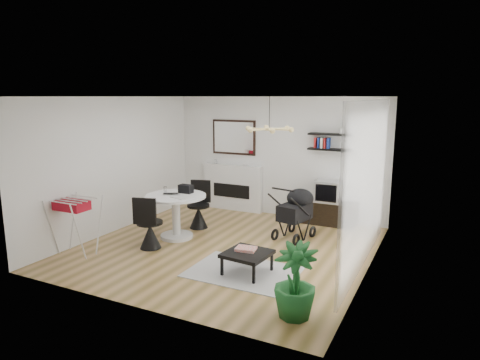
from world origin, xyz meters
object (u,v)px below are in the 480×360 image
at_px(fireplace, 233,182).
at_px(potted_plant, 295,281).
at_px(tv_console, 325,212).
at_px(dining_table, 176,210).
at_px(crt_tv, 329,191).
at_px(drying_rack, 76,225).
at_px(stroller, 296,215).
at_px(coffee_table, 247,254).

height_order(fireplace, potted_plant, fireplace).
distance_m(tv_console, dining_table, 3.23).
distance_m(tv_console, crt_tv, 0.48).
bearing_deg(drying_rack, crt_tv, 46.08).
bearing_deg(drying_rack, tv_console, 46.51).
xyz_separation_m(crt_tv, dining_table, (-2.39, -2.20, -0.16)).
relative_size(dining_table, drying_rack, 1.17).
xyz_separation_m(fireplace, dining_table, (-0.02, -2.36, -0.12)).
distance_m(drying_rack, stroller, 4.02).
xyz_separation_m(tv_console, crt_tv, (0.05, -0.00, 0.48)).
relative_size(drying_rack, coffee_table, 1.38).
bearing_deg(stroller, crt_tv, 87.08).
relative_size(fireplace, dining_table, 1.86).
height_order(drying_rack, potted_plant, drying_rack).
xyz_separation_m(tv_console, potted_plant, (0.72, -4.08, 0.23)).
bearing_deg(potted_plant, crt_tv, 99.29).
xyz_separation_m(crt_tv, potted_plant, (0.67, -4.08, -0.25)).
bearing_deg(coffee_table, potted_plant, -40.72).
relative_size(fireplace, potted_plant, 2.27).
bearing_deg(stroller, potted_plant, -58.63).
distance_m(dining_table, stroller, 2.32).
bearing_deg(stroller, fireplace, 159.87).
bearing_deg(tv_console, crt_tv, -3.79).
height_order(crt_tv, dining_table, crt_tv).
relative_size(tv_console, coffee_table, 1.83).
xyz_separation_m(fireplace, drying_rack, (-1.07, -3.85, -0.16)).
relative_size(crt_tv, dining_table, 0.45).
bearing_deg(crt_tv, tv_console, 176.21).
xyz_separation_m(fireplace, crt_tv, (2.38, -0.17, 0.04)).
bearing_deg(fireplace, potted_plant, -54.38).
height_order(tv_console, stroller, stroller).
distance_m(crt_tv, potted_plant, 4.14).
height_order(fireplace, tv_console, fireplace).
bearing_deg(fireplace, tv_console, -4.02).
distance_m(fireplace, stroller, 2.45).
height_order(crt_tv, potted_plant, same).
relative_size(fireplace, crt_tv, 4.12).
height_order(dining_table, drying_rack, drying_rack).
xyz_separation_m(fireplace, tv_console, (2.33, -0.16, -0.44)).
xyz_separation_m(drying_rack, coffee_table, (3.02, 0.55, -0.21)).
height_order(drying_rack, coffee_table, drying_rack).
bearing_deg(dining_table, fireplace, 89.63).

